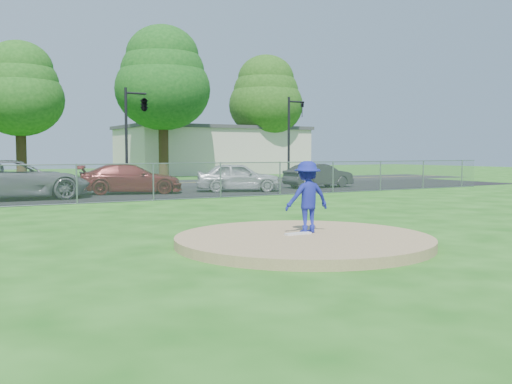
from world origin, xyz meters
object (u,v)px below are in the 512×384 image
pitcher (307,197)px  parked_car_pearl (238,177)px  tree_right (163,78)px  parked_car_charcoal (319,176)px  tree_far_right (266,96)px  commercial_building (212,150)px  parked_car_gray (16,180)px  parked_car_darkred (131,179)px  tree_center (20,89)px  traffic_signal_right (292,131)px  traffic_signal_center (142,106)px

pitcher → parked_car_pearl: 16.10m
tree_right → parked_car_charcoal: 17.96m
tree_far_right → commercial_building: bearing=143.1°
tree_right → parked_car_charcoal: bearing=-80.1°
parked_car_gray → parked_car_pearl: size_ratio=1.39×
commercial_building → parked_car_darkred: 26.15m
parked_car_darkred → tree_right: bearing=-9.8°
tree_far_right → parked_car_charcoal: bearing=-112.9°
tree_center → commercial_building: bearing=13.2°
tree_right → parked_car_gray: tree_right is taller
pitcher → parked_car_pearl: bearing=-106.8°
commercial_building → traffic_signal_right: traffic_signal_right is taller
tree_center → tree_right: size_ratio=0.85×
pitcher → parked_car_darkred: pitcher is taller
pitcher → traffic_signal_center: bearing=-93.6°
tree_center → traffic_signal_right: 19.64m
commercial_building → tree_far_right: (4.00, -3.00, 4.90)m
parked_car_darkred → parked_car_charcoal: (10.42, -0.63, -0.03)m
parked_car_darkred → parked_car_charcoal: 10.44m
tree_far_right → parked_car_gray: size_ratio=1.84×
traffic_signal_right → commercial_building: bearing=83.7°
tree_center → traffic_signal_right: size_ratio=1.76×
commercial_building → tree_far_right: bearing=-36.9°
tree_far_right → parked_car_gray: (-23.68, -19.59, -6.24)m
traffic_signal_center → pitcher: traffic_signal_center is taller
traffic_signal_right → tree_center: bearing=141.8°
parked_car_pearl → pitcher: bearing=-179.7°
traffic_signal_right → parked_car_gray: (-17.92, -6.59, -2.54)m
commercial_building → parked_car_gray: 29.99m
commercial_building → traffic_signal_center: (-12.03, -16.00, 2.45)m
parked_car_darkred → commercial_building: bearing=-17.9°
tree_right → traffic_signal_right: 12.08m
traffic_signal_center → parked_car_gray: size_ratio=0.96×
commercial_building → tree_center: size_ratio=1.67×
commercial_building → parked_car_gray: commercial_building is taller
tree_right → traffic_signal_center: size_ratio=2.08×
parked_car_charcoal → tree_right: bearing=6.8°
tree_far_right → traffic_signal_right: (-5.76, -13.00, -3.70)m
tree_right → pitcher: tree_right is taller
commercial_building → parked_car_darkred: commercial_building is taller
tree_far_right → parked_car_pearl: (-13.44, -19.81, -6.34)m
pitcher → parked_car_pearl: pitcher is taller
parked_car_pearl → parked_car_charcoal: parked_car_pearl is taller
parked_car_pearl → parked_car_darkred: bearing=100.6°
tree_right → parked_car_darkred: bearing=-115.8°
commercial_building → traffic_signal_center: bearing=-126.9°
tree_far_right → parked_car_darkred: bearing=-134.8°
tree_right → parked_car_darkred: size_ratio=2.44×
pitcher → parked_car_charcoal: size_ratio=0.39×
tree_right → parked_car_gray: 21.97m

